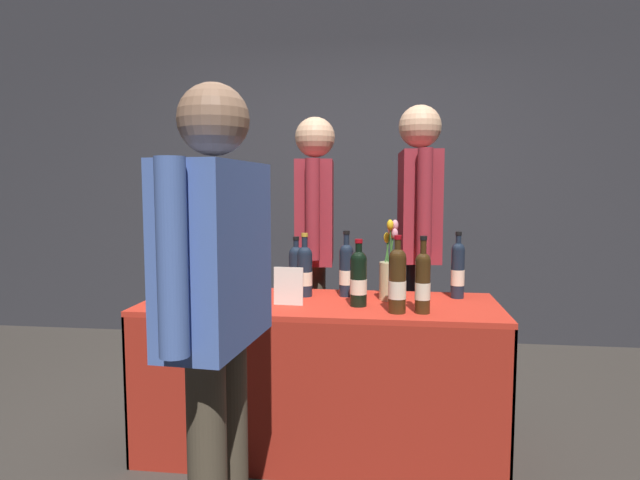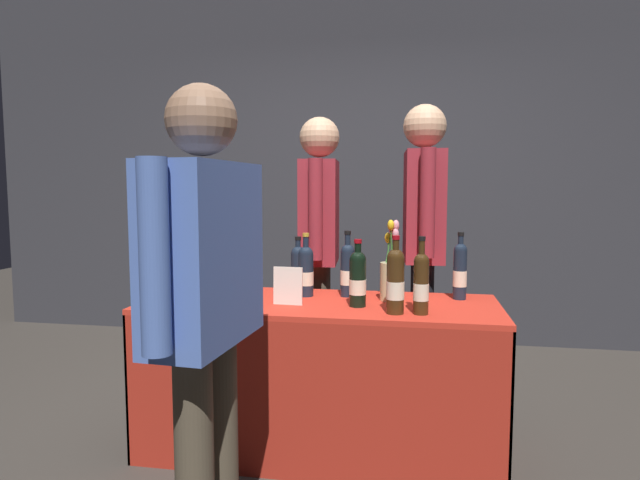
% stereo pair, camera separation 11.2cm
% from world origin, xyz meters
% --- Properties ---
extents(ground_plane, '(12.00, 12.00, 0.00)m').
position_xyz_m(ground_plane, '(0.00, 0.00, 0.00)').
color(ground_plane, '#38332D').
extents(back_partition, '(6.70, 0.12, 3.00)m').
position_xyz_m(back_partition, '(0.00, 2.07, 1.50)').
color(back_partition, '#2D2D33').
rests_on(back_partition, ground_plane).
extents(tasting_table, '(1.70, 0.65, 0.74)m').
position_xyz_m(tasting_table, '(0.00, 0.00, 0.51)').
color(tasting_table, red).
rests_on(tasting_table, ground_plane).
extents(featured_wine_bottle, '(0.08, 0.08, 0.31)m').
position_xyz_m(featured_wine_bottle, '(0.19, -0.07, 0.87)').
color(featured_wine_bottle, black).
rests_on(featured_wine_bottle, tasting_table).
extents(display_bottle_0, '(0.07, 0.07, 0.34)m').
position_xyz_m(display_bottle_0, '(0.48, -0.18, 0.88)').
color(display_bottle_0, '#38230F').
rests_on(display_bottle_0, tasting_table).
extents(display_bottle_1, '(0.08, 0.08, 0.30)m').
position_xyz_m(display_bottle_1, '(-0.15, 0.22, 0.86)').
color(display_bottle_1, '#192333').
rests_on(display_bottle_1, tasting_table).
extents(display_bottle_2, '(0.07, 0.07, 0.33)m').
position_xyz_m(display_bottle_2, '(0.67, 0.18, 0.88)').
color(display_bottle_2, '#192333').
rests_on(display_bottle_2, tasting_table).
extents(display_bottle_3, '(0.08, 0.08, 0.34)m').
position_xyz_m(display_bottle_3, '(0.37, -0.19, 0.88)').
color(display_bottle_3, '#38230F').
rests_on(display_bottle_3, tasting_table).
extents(display_bottle_4, '(0.08, 0.08, 0.32)m').
position_xyz_m(display_bottle_4, '(-0.09, 0.12, 0.87)').
color(display_bottle_4, '#192333').
rests_on(display_bottle_4, tasting_table).
extents(display_bottle_5, '(0.07, 0.07, 0.33)m').
position_xyz_m(display_bottle_5, '(-0.59, 0.12, 0.88)').
color(display_bottle_5, '#38230F').
rests_on(display_bottle_5, tasting_table).
extents(display_bottle_6, '(0.07, 0.07, 0.33)m').
position_xyz_m(display_bottle_6, '(0.11, 0.15, 0.88)').
color(display_bottle_6, '#192333').
rests_on(display_bottle_6, tasting_table).
extents(wine_glass_near_vendor, '(0.07, 0.07, 0.15)m').
position_xyz_m(wine_glass_near_vendor, '(-0.74, 0.19, 0.85)').
color(wine_glass_near_vendor, silver).
rests_on(wine_glass_near_vendor, tasting_table).
extents(wine_glass_mid, '(0.07, 0.07, 0.14)m').
position_xyz_m(wine_glass_mid, '(-0.74, 0.01, 0.84)').
color(wine_glass_mid, silver).
rests_on(wine_glass_mid, tasting_table).
extents(wine_glass_near_taster, '(0.07, 0.07, 0.13)m').
position_xyz_m(wine_glass_near_taster, '(-0.59, -0.16, 0.83)').
color(wine_glass_near_taster, silver).
rests_on(wine_glass_near_taster, tasting_table).
extents(flower_vase, '(0.11, 0.11, 0.40)m').
position_xyz_m(flower_vase, '(0.34, 0.09, 0.86)').
color(flower_vase, tan).
rests_on(flower_vase, tasting_table).
extents(brochure_stand, '(0.14, 0.02, 0.18)m').
position_xyz_m(brochure_stand, '(-0.14, -0.09, 0.83)').
color(brochure_stand, silver).
rests_on(brochure_stand, tasting_table).
extents(vendor_presenter, '(0.24, 0.57, 1.70)m').
position_xyz_m(vendor_presenter, '(-0.11, 0.60, 1.02)').
color(vendor_presenter, '#4C4233').
rests_on(vendor_presenter, ground_plane).
extents(vendor_assistant, '(0.24, 0.61, 1.75)m').
position_xyz_m(vendor_assistant, '(0.49, 0.59, 1.07)').
color(vendor_assistant, black).
rests_on(vendor_assistant, ground_plane).
extents(taster_foreground_right, '(0.25, 0.65, 1.60)m').
position_xyz_m(taster_foreground_right, '(-0.20, -0.95, 0.97)').
color(taster_foreground_right, '#4C4233').
rests_on(taster_foreground_right, ground_plane).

